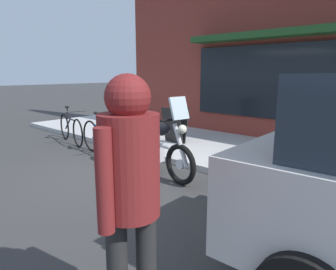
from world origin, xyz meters
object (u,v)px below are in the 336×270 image
parked_bicycle (102,138)px  pedestrian_walking (130,180)px  second_bicycle_by_cafe (71,128)px  sandwich_board_sign (175,125)px  touring_motorcycle (149,139)px

parked_bicycle → pedestrian_walking: bearing=-32.9°
parked_bicycle → second_bicycle_by_cafe: 1.61m
sandwich_board_sign → parked_bicycle: bearing=-112.1°
touring_motorcycle → pedestrian_walking: (2.48, -2.55, 0.51)m
parked_bicycle → second_bicycle_by_cafe: parked_bicycle is taller
sandwich_board_sign → second_bicycle_by_cafe: size_ratio=0.48×
pedestrian_walking → second_bicycle_by_cafe: pedestrian_walking is taller
touring_motorcycle → pedestrian_walking: size_ratio=1.21×
touring_motorcycle → sandwich_board_sign: (-0.86, 1.69, -0.07)m
parked_bicycle → pedestrian_walking: pedestrian_walking is taller
second_bicycle_by_cafe → pedestrian_walking: bearing=-26.3°
second_bicycle_by_cafe → sandwich_board_sign: bearing=32.9°
pedestrian_walking → sandwich_board_sign: pedestrian_walking is taller
touring_motorcycle → sandwich_board_sign: size_ratio=2.54×
sandwich_board_sign → pedestrian_walking: bearing=-51.8°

